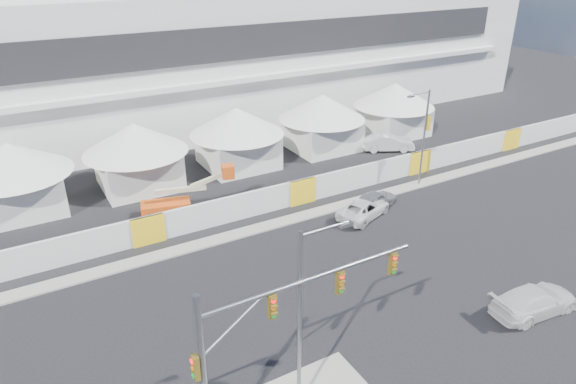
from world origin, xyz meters
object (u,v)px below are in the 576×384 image
pickup_curb (364,208)px  streetlight_median (305,310)px  streetlight_curb (423,132)px  pickup_near (534,300)px  lot_car_a (388,142)px  boom_lift (174,202)px  sedan_silver (375,199)px  traffic_mast (254,349)px

pickup_curb → streetlight_median: size_ratio=0.56×
streetlight_curb → pickup_near: bearing=-111.1°
lot_car_a → boom_lift: (-22.35, -2.39, 0.13)m
sedan_silver → streetlight_median: streetlight_median is taller
streetlight_curb → boom_lift: streetlight_curb is taller
lot_car_a → streetlight_median: size_ratio=0.58×
pickup_near → lot_car_a: (9.22, 23.22, 0.06)m
streetlight_median → streetlight_curb: streetlight_median is taller
pickup_curb → streetlight_median: streetlight_median is taller
sedan_silver → streetlight_median: size_ratio=0.45×
pickup_curb → streetlight_curb: streetlight_curb is taller
streetlight_median → lot_car_a: bearing=43.8°
streetlight_median → boom_lift: bearing=87.2°
streetlight_curb → streetlight_median: bearing=-143.8°
pickup_near → boom_lift: size_ratio=0.73×
streetlight_median → boom_lift: size_ratio=1.20×
streetlight_median → boom_lift: 20.42m
traffic_mast → streetlight_median: size_ratio=1.13×
sedan_silver → pickup_near: bearing=168.1°
traffic_mast → streetlight_median: bearing=2.5°
lot_car_a → pickup_near: bearing=-174.0°
traffic_mast → boom_lift: traffic_mast is taller
pickup_curb → pickup_near: pickup_near is taller
sedan_silver → lot_car_a: bearing=-54.6°
sedan_silver → lot_car_a: (8.79, 8.99, 0.16)m
sedan_silver → pickup_curb: bearing=106.1°
sedan_silver → boom_lift: (-13.56, 6.61, 0.29)m
streetlight_median → boom_lift: streetlight_median is taller
traffic_mast → boom_lift: size_ratio=1.36×
pickup_curb → streetlight_curb: (7.26, 2.19, 4.03)m
pickup_near → traffic_mast: traffic_mast is taller
pickup_curb → traffic_mast: (-15.19, -12.64, 3.58)m
pickup_near → traffic_mast: 16.81m
lot_car_a → streetlight_median: 32.59m
sedan_silver → lot_car_a: size_ratio=0.77×
traffic_mast → boom_lift: bearing=80.7°
lot_car_a → streetlight_curb: size_ratio=0.62×
pickup_curb → streetlight_curb: size_ratio=0.59×
lot_car_a → boom_lift: size_ratio=0.70×
pickup_curb → boom_lift: size_ratio=0.67×
pickup_curb → traffic_mast: size_ratio=0.49×
pickup_near → streetlight_curb: streetlight_curb is taller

